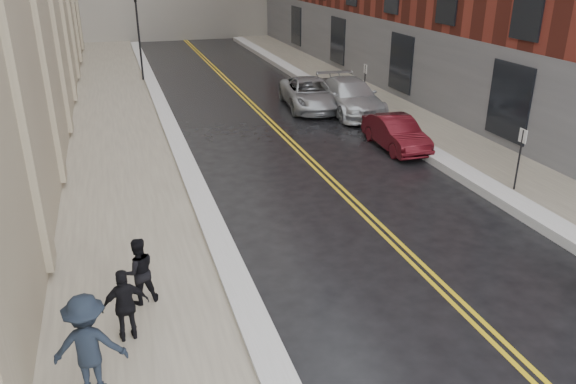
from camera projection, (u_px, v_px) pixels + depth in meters
sidewalk_left at (120, 153)px, 22.33m from camera, size 4.00×64.00×0.15m
sidewalk_right at (421, 125)px, 26.06m from camera, size 3.00×64.00×0.15m
lane_stripe_a at (285, 139)px, 24.26m from camera, size 0.12×64.00×0.01m
lane_stripe_b at (290, 139)px, 24.32m from camera, size 0.12×64.00×0.01m
snow_ridge_left at (178, 146)px, 22.94m from camera, size 0.70×60.80×0.26m
snow_ridge_right at (385, 126)px, 25.52m from camera, size 0.85×60.80×0.30m
traffic_signal at (138, 31)px, 33.98m from camera, size 0.18×0.15×5.20m
parking_sign_near at (520, 155)px, 18.23m from camera, size 0.06×0.35×2.23m
parking_sign_far at (365, 82)px, 28.77m from camera, size 0.06×0.35×2.23m
car_maroon at (396, 133)px, 22.87m from camera, size 1.49×4.03×1.32m
car_silver_near at (350, 96)px, 28.02m from camera, size 2.69×5.83×1.65m
car_silver_far at (310, 94)px, 28.90m from camera, size 3.10×5.67×1.51m
pedestrian_a at (139, 271)px, 12.34m from camera, size 0.87×0.73×1.57m
pedestrian_b at (89, 345)px, 9.69m from camera, size 1.37×0.93×1.96m
pedestrian_c at (126, 305)px, 11.13m from camera, size 0.96×0.48×1.58m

